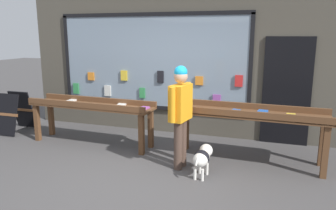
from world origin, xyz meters
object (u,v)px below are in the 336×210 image
display_table_left (91,109)px  display_table_right (249,118)px  person_browsing (181,109)px  sandwich_board_sign (15,112)px  small_dog (202,157)px

display_table_left → display_table_right: size_ratio=1.00×
person_browsing → sandwich_board_sign: person_browsing is taller
display_table_right → display_table_left: bearing=180.0°
small_dog → sandwich_board_sign: size_ratio=0.71×
display_table_right → small_dog: 1.11m
person_browsing → display_table_right: bearing=-50.8°
display_table_right → small_dog: bearing=-126.8°
display_table_left → person_browsing: (1.98, -0.59, 0.26)m
display_table_right → person_browsing: bearing=-149.9°
display_table_left → small_dog: (2.40, -0.81, -0.41)m
display_table_right → small_dog: (-0.60, -0.80, -0.47)m
small_dog → display_table_left: bearing=76.2°
person_browsing → small_dog: person_browsing is taller
small_dog → sandwich_board_sign: 4.58m
person_browsing → display_table_left: bearing=82.5°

